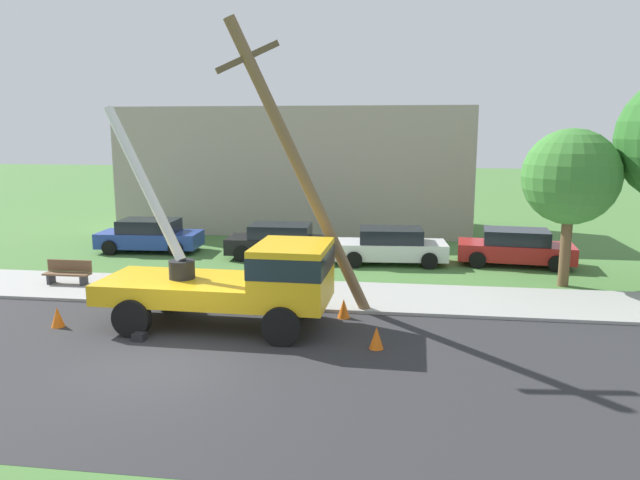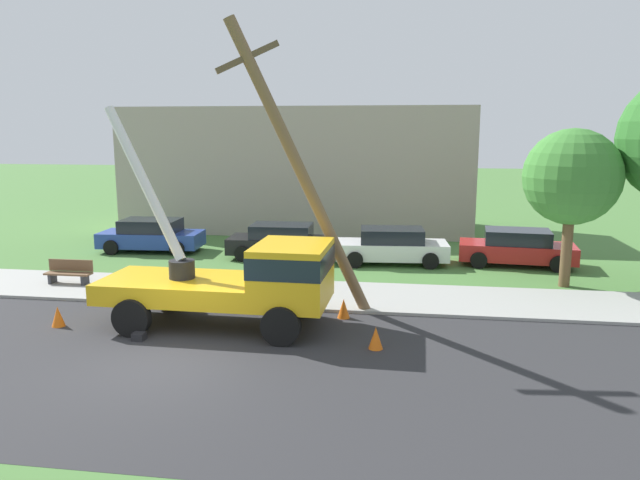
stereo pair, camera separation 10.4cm
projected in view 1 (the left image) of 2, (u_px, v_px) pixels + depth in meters
The scene contains 15 objects.
ground_plane at pixel (275, 256), 25.53m from camera, with size 120.00×120.00×0.00m, color #477538.
road_asphalt at pixel (164, 364), 13.85m from camera, with size 80.00×8.81×0.01m, color #2B2B2D.
sidewalk_strip at pixel (236, 292), 19.76m from camera, with size 80.00×3.35×0.10m, color #9E9E99.
utility_truck at pixel (245, 277), 16.15m from camera, with size 6.76×3.21×5.98m.
leaning_utility_pole at pixel (300, 169), 16.58m from camera, with size 4.11×1.93×8.28m.
traffic_cone_ahead at pixel (376, 338), 14.75m from camera, with size 0.36×0.36×0.56m, color orange.
traffic_cone_behind at pixel (58, 317), 16.38m from camera, with size 0.36×0.36×0.56m, color orange.
traffic_cone_curbside at pixel (344, 308), 17.15m from camera, with size 0.36×0.36×0.56m, color orange.
parked_sedan_blue at pixel (150, 235), 26.38m from camera, with size 4.49×2.17×1.42m.
parked_sedan_black at pixel (281, 241), 25.05m from camera, with size 4.44×2.09×1.42m.
parked_sedan_white at pixel (391, 246), 24.05m from camera, with size 4.52×2.23×1.42m.
parked_sedan_red at pixel (515, 247), 23.75m from camera, with size 4.55×2.28×1.42m.
park_bench at pixel (68, 273), 20.56m from camera, with size 1.60×0.45×0.90m.
roadside_tree_far at pixel (571, 177), 20.03m from camera, with size 3.20×3.20×5.35m.
lowrise_building_backdrop at pixel (298, 169), 32.28m from camera, with size 18.00×6.00×6.40m, color #A5998C.
Camera 1 is at (5.40, -12.46, 5.33)m, focal length 33.81 mm.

